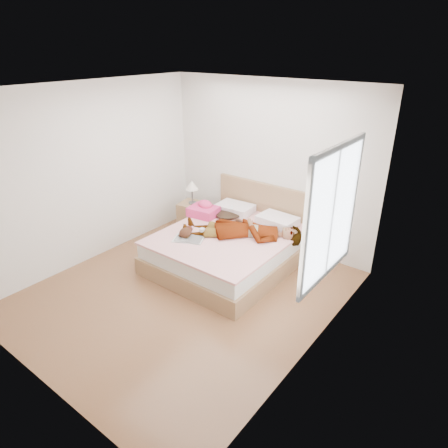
{
  "coord_description": "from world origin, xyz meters",
  "views": [
    {
      "loc": [
        3.14,
        -3.24,
        3.06
      ],
      "look_at": [
        0.0,
        0.85,
        0.7
      ],
      "focal_mm": 32.0,
      "sensor_mm": 36.0,
      "label": 1
    }
  ],
  "objects_px": {
    "phone": "(232,208)",
    "bed": "(232,246)",
    "towel": "(204,210)",
    "coffee_mug": "(202,232)",
    "plush_toy": "(186,232)",
    "nightstand": "(193,215)",
    "magazine": "(189,239)",
    "woman": "(243,227)"
  },
  "relations": [
    {
      "from": "phone",
      "to": "coffee_mug",
      "type": "xyz_separation_m",
      "value": [
        0.04,
        -0.77,
        -0.11
      ]
    },
    {
      "from": "nightstand",
      "to": "coffee_mug",
      "type": "bearing_deg",
      "value": -41.53
    },
    {
      "from": "magazine",
      "to": "bed",
      "type": "bearing_deg",
      "value": 60.31
    },
    {
      "from": "towel",
      "to": "bed",
      "type": "bearing_deg",
      "value": -16.91
    },
    {
      "from": "coffee_mug",
      "to": "plush_toy",
      "type": "height_order",
      "value": "plush_toy"
    },
    {
      "from": "towel",
      "to": "coffee_mug",
      "type": "xyz_separation_m",
      "value": [
        0.44,
        -0.56,
        -0.05
      ]
    },
    {
      "from": "woman",
      "to": "bed",
      "type": "xyz_separation_m",
      "value": [
        -0.18,
        -0.03,
        -0.35
      ]
    },
    {
      "from": "phone",
      "to": "bed",
      "type": "relative_size",
      "value": 0.04
    },
    {
      "from": "bed",
      "to": "nightstand",
      "type": "xyz_separation_m",
      "value": [
        -1.18,
        0.46,
        0.04
      ]
    },
    {
      "from": "phone",
      "to": "towel",
      "type": "bearing_deg",
      "value": 178.88
    },
    {
      "from": "magazine",
      "to": "nightstand",
      "type": "xyz_separation_m",
      "value": [
        -0.85,
        1.04,
        -0.21
      ]
    },
    {
      "from": "towel",
      "to": "coffee_mug",
      "type": "distance_m",
      "value": 0.71
    },
    {
      "from": "bed",
      "to": "nightstand",
      "type": "distance_m",
      "value": 1.26
    },
    {
      "from": "bed",
      "to": "towel",
      "type": "height_order",
      "value": "bed"
    },
    {
      "from": "bed",
      "to": "coffee_mug",
      "type": "height_order",
      "value": "bed"
    },
    {
      "from": "magazine",
      "to": "woman",
      "type": "bearing_deg",
      "value": 50.19
    },
    {
      "from": "bed",
      "to": "magazine",
      "type": "distance_m",
      "value": 0.71
    },
    {
      "from": "towel",
      "to": "plush_toy",
      "type": "bearing_deg",
      "value": -68.05
    },
    {
      "from": "coffee_mug",
      "to": "bed",
      "type": "bearing_deg",
      "value": 50.47
    },
    {
      "from": "towel",
      "to": "nightstand",
      "type": "bearing_deg",
      "value": 152.38
    },
    {
      "from": "bed",
      "to": "coffee_mug",
      "type": "xyz_separation_m",
      "value": [
        -0.28,
        -0.34,
        0.28
      ]
    },
    {
      "from": "woman",
      "to": "nightstand",
      "type": "height_order",
      "value": "nightstand"
    },
    {
      "from": "woman",
      "to": "plush_toy",
      "type": "distance_m",
      "value": 0.82
    },
    {
      "from": "bed",
      "to": "coffee_mug",
      "type": "distance_m",
      "value": 0.52
    },
    {
      "from": "towel",
      "to": "magazine",
      "type": "relative_size",
      "value": 0.98
    },
    {
      "from": "bed",
      "to": "towel",
      "type": "bearing_deg",
      "value": 163.09
    },
    {
      "from": "magazine",
      "to": "towel",
      "type": "bearing_deg",
      "value": 115.99
    },
    {
      "from": "woman",
      "to": "nightstand",
      "type": "bearing_deg",
      "value": -136.71
    },
    {
      "from": "phone",
      "to": "towel",
      "type": "relative_size",
      "value": 0.17
    },
    {
      "from": "coffee_mug",
      "to": "magazine",
      "type": "bearing_deg",
      "value": -102.11
    },
    {
      "from": "phone",
      "to": "bed",
      "type": "height_order",
      "value": "bed"
    },
    {
      "from": "bed",
      "to": "magazine",
      "type": "bearing_deg",
      "value": -119.69
    },
    {
      "from": "nightstand",
      "to": "plush_toy",
      "type": "bearing_deg",
      "value": -52.57
    },
    {
      "from": "plush_toy",
      "to": "nightstand",
      "type": "xyz_separation_m",
      "value": [
        -0.76,
        1.0,
        -0.27
      ]
    },
    {
      "from": "plush_toy",
      "to": "nightstand",
      "type": "distance_m",
      "value": 1.28
    },
    {
      "from": "plush_toy",
      "to": "phone",
      "type": "bearing_deg",
      "value": 84.53
    },
    {
      "from": "plush_toy",
      "to": "nightstand",
      "type": "relative_size",
      "value": 0.29
    },
    {
      "from": "phone",
      "to": "bed",
      "type": "xyz_separation_m",
      "value": [
        0.32,
        -0.43,
        -0.39
      ]
    },
    {
      "from": "phone",
      "to": "bed",
      "type": "distance_m",
      "value": 0.67
    },
    {
      "from": "plush_toy",
      "to": "coffee_mug",
      "type": "bearing_deg",
      "value": 55.78
    },
    {
      "from": "towel",
      "to": "nightstand",
      "type": "relative_size",
      "value": 0.52
    },
    {
      "from": "coffee_mug",
      "to": "plush_toy",
      "type": "distance_m",
      "value": 0.24
    }
  ]
}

